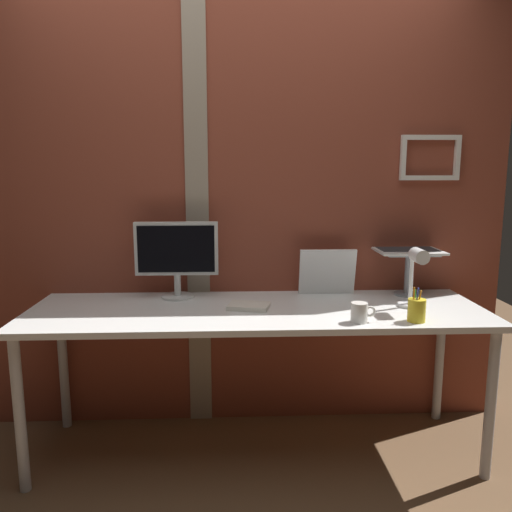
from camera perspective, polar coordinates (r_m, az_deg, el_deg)
ground_plane at (r=2.89m, az=-2.06°, el=-20.67°), size 6.00×6.00×0.00m
brick_wall_back at (r=2.87m, az=-2.28°, el=5.19°), size 3.06×0.16×2.47m
desk at (r=2.56m, az=0.10°, el=-7.36°), size 2.29×0.71×0.77m
monitor at (r=2.73m, az=-9.00°, el=0.34°), size 0.45×0.18×0.41m
laptop_stand at (r=2.90m, az=16.85°, el=-1.12°), size 0.28×0.22×0.24m
laptop at (r=2.94m, az=16.53°, el=1.80°), size 0.35×0.31×0.23m
whiteboard_panel at (r=2.81m, az=8.09°, el=-1.81°), size 0.31×0.07×0.26m
desk_lamp at (r=2.60m, az=17.63°, el=-1.72°), size 0.12×0.20×0.31m
pen_cup at (r=2.43m, az=17.75°, el=-5.86°), size 0.08×0.08×0.16m
coffee_mug at (r=2.35m, az=11.69°, el=-6.29°), size 0.11×0.08×0.09m
paper_clutter_stack at (r=2.54m, az=-0.83°, el=-5.71°), size 0.23×0.18×0.02m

